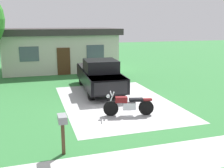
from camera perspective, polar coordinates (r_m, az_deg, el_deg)
name	(u,v)px	position (r m, az deg, el deg)	size (l,w,h in m)	color
ground_plane	(116,102)	(13.63, 0.94, -3.85)	(80.00, 80.00, 0.00)	#34773B
driveway_pad	(116,102)	(13.63, 0.94, -3.84)	(5.38, 7.98, 0.01)	#B9B9B9
sidewalk_strip	(178,157)	(8.54, 13.92, -14.97)	(36.00, 1.80, 0.01)	beige
motorcycle	(128,105)	(11.57, 3.51, -4.52)	(2.18, 0.84, 1.09)	black
pickup_truck	(99,75)	(15.75, -2.77, 2.02)	(2.27, 5.71, 1.90)	black
mailbox	(62,124)	(8.20, -10.61, -8.48)	(0.26, 0.48, 1.26)	#4C3823
neighbor_house	(60,49)	(23.29, -11.18, 7.44)	(9.60, 5.60, 3.50)	beige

